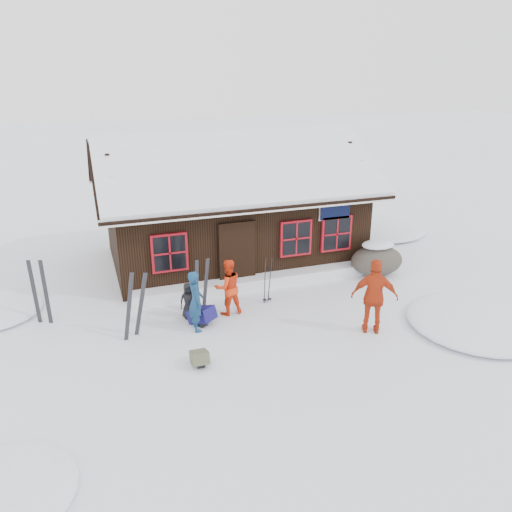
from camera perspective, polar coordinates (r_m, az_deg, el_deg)
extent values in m
plane|color=white|center=(12.92, -2.67, -8.20)|extent=(120.00, 120.00, 0.00)
cube|color=black|center=(17.28, -2.85, 3.79)|extent=(8.00, 5.00, 2.50)
cube|color=black|center=(15.42, -1.37, 9.81)|extent=(8.90, 3.14, 1.88)
cube|color=black|center=(18.21, -4.34, 11.38)|extent=(8.90, 3.14, 1.88)
cube|color=white|center=(15.40, -1.38, 10.32)|extent=(8.72, 3.07, 1.86)
cube|color=white|center=(18.19, -4.36, 11.82)|extent=(8.72, 3.07, 1.86)
cube|color=white|center=(16.68, -3.03, 13.61)|extent=(8.81, 0.22, 0.14)
cube|color=silver|center=(14.25, 0.53, 5.35)|extent=(8.90, 0.10, 0.20)
cube|color=black|center=(14.88, -2.19, 0.01)|extent=(1.00, 0.10, 2.00)
cube|color=black|center=(15.71, 9.03, 5.27)|extent=(1.00, 0.06, 0.60)
cube|color=maroon|center=(14.32, -9.85, 0.38)|extent=(1.04, 0.10, 1.14)
cube|color=black|center=(14.29, -9.82, 0.32)|extent=(0.90, 0.04, 1.00)
cube|color=maroon|center=(15.40, 4.57, 2.04)|extent=(1.04, 0.10, 1.14)
cube|color=black|center=(15.36, 4.63, 2.00)|extent=(0.90, 0.04, 1.00)
cube|color=maroon|center=(16.00, 9.16, 2.55)|extent=(1.04, 0.10, 1.14)
cube|color=black|center=(15.96, 9.23, 2.51)|extent=(0.90, 0.04, 1.00)
cube|color=white|center=(15.19, 0.24, -2.90)|extent=(7.60, 0.60, 0.35)
ellipsoid|color=white|center=(14.22, 23.96, -7.27)|extent=(3.60, 3.60, 0.43)
ellipsoid|color=white|center=(21.19, 13.47, 2.85)|extent=(4.00, 4.00, 0.48)
imported|color=navy|center=(12.57, -6.90, -5.12)|extent=(0.40, 0.59, 1.59)
imported|color=red|center=(13.32, -3.23, -3.57)|extent=(0.79, 0.64, 1.55)
imported|color=#BD3313|center=(12.63, 13.39, -4.56)|extent=(1.22, 0.98, 1.94)
imported|color=black|center=(13.31, -7.72, -5.08)|extent=(0.50, 0.35, 0.99)
ellipsoid|color=#4E473E|center=(16.46, 13.62, -0.49)|extent=(1.72, 1.29, 0.95)
ellipsoid|color=white|center=(16.32, 13.74, 0.86)|extent=(1.08, 0.78, 0.24)
cube|color=black|center=(12.49, -14.32, -5.68)|extent=(0.41, 0.23, 1.73)
cube|color=black|center=(12.53, -13.03, -5.47)|extent=(0.43, 0.17, 1.73)
cube|color=black|center=(13.99, -23.99, -3.87)|extent=(0.15, 0.07, 1.80)
cube|color=black|center=(13.87, -22.89, -3.92)|extent=(0.13, 0.10, 1.80)
cube|color=black|center=(13.06, -6.82, -4.08)|extent=(0.22, 0.19, 1.70)
cube|color=black|center=(13.20, -5.81, -3.76)|extent=(0.28, 0.08, 1.70)
cylinder|color=black|center=(13.98, 1.02, -2.90)|extent=(0.10, 0.12, 1.38)
cylinder|color=black|center=(14.03, 1.59, -2.82)|extent=(0.10, 0.12, 1.38)
cube|color=#161352|center=(13.11, -6.21, -7.01)|extent=(0.75, 0.79, 0.34)
cube|color=#4F513A|center=(11.42, -6.46, -11.71)|extent=(0.38, 0.50, 0.27)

